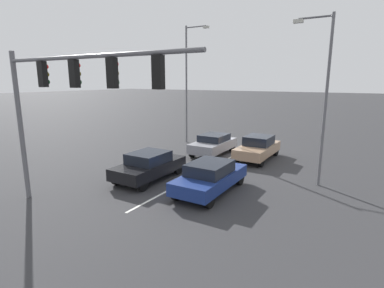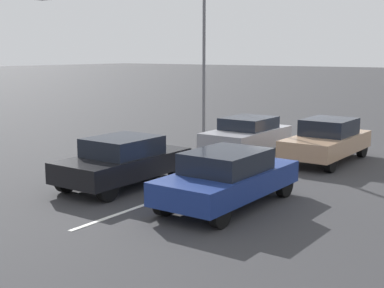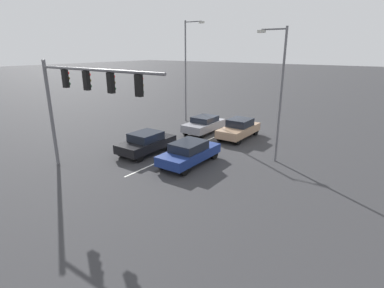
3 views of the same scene
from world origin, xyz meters
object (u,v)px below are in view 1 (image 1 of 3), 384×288
object	(u,v)px
car_navy_leftlane_front	(210,176)
car_black_midlane_front	(149,165)
traffic_signal_gantry	(65,90)
car_gray_midlane_second	(213,144)
car_tan_leftlane_second	(258,148)
street_lamp_left_shoulder	(322,91)
street_lamp_right_shoulder	(188,78)

from	to	relation	value
car_navy_leftlane_front	car_black_midlane_front	xyz separation A→B (m)	(3.58, 0.01, -0.00)
car_navy_leftlane_front	traffic_signal_gantry	distance (m)	7.06
car_gray_midlane_second	traffic_signal_gantry	xyz separation A→B (m)	(0.28, 11.24, 3.99)
car_tan_leftlane_second	street_lamp_left_shoulder	xyz separation A→B (m)	(-4.05, 3.27, 3.82)
car_tan_leftlane_second	traffic_signal_gantry	xyz separation A→B (m)	(3.39, 11.54, 3.94)
traffic_signal_gantry	car_gray_midlane_second	bearing A→B (deg)	-91.44
car_tan_leftlane_second	street_lamp_right_shoulder	size ratio (longest dim) A/B	0.47
car_black_midlane_front	street_lamp_right_shoulder	bearing A→B (deg)	-70.47
traffic_signal_gantry	street_lamp_right_shoulder	xyz separation A→B (m)	(3.36, -13.87, 0.53)
car_black_midlane_front	street_lamp_right_shoulder	world-z (taller)	street_lamp_right_shoulder
car_tan_leftlane_second	car_gray_midlane_second	xyz separation A→B (m)	(3.11, 0.29, -0.04)
car_tan_leftlane_second	street_lamp_right_shoulder	distance (m)	8.43
street_lamp_left_shoulder	traffic_signal_gantry	bearing A→B (deg)	47.99
street_lamp_right_shoulder	street_lamp_left_shoulder	distance (m)	12.19
car_black_midlane_front	street_lamp_left_shoulder	size ratio (longest dim) A/B	0.52
car_gray_midlane_second	traffic_signal_gantry	distance (m)	11.93
car_black_midlane_front	traffic_signal_gantry	size ratio (longest dim) A/B	0.47
car_navy_leftlane_front	car_tan_leftlane_second	world-z (taller)	car_tan_leftlane_second
street_lamp_left_shoulder	car_gray_midlane_second	bearing A→B (deg)	-22.55
car_navy_leftlane_front	car_gray_midlane_second	distance (m)	7.29
car_black_midlane_front	traffic_signal_gantry	distance (m)	6.13
car_tan_leftlane_second	traffic_signal_gantry	distance (m)	12.65
street_lamp_left_shoulder	street_lamp_right_shoulder	bearing A→B (deg)	-27.43
car_black_midlane_front	car_tan_leftlane_second	bearing A→B (deg)	-116.97
car_navy_leftlane_front	car_tan_leftlane_second	distance (m)	6.85
car_gray_midlane_second	car_tan_leftlane_second	bearing A→B (deg)	-174.60
car_navy_leftlane_front	car_tan_leftlane_second	xyz separation A→B (m)	(0.09, -6.85, 0.02)
car_gray_midlane_second	street_lamp_right_shoulder	xyz separation A→B (m)	(3.64, -2.63, 4.52)
traffic_signal_gantry	car_tan_leftlane_second	bearing A→B (deg)	-106.39
car_navy_leftlane_front	car_gray_midlane_second	size ratio (longest dim) A/B	1.10
car_tan_leftlane_second	street_lamp_right_shoulder	xyz separation A→B (m)	(6.75, -2.34, 4.48)
car_tan_leftlane_second	car_gray_midlane_second	size ratio (longest dim) A/B	1.08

